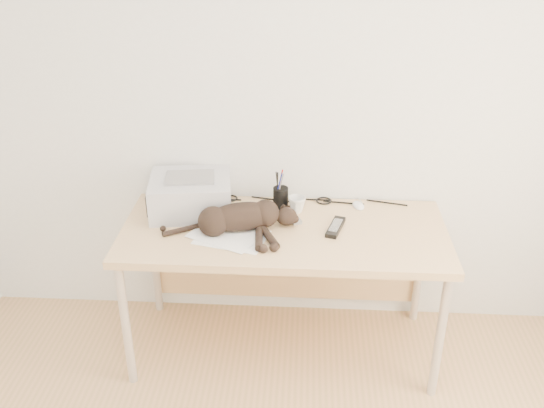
# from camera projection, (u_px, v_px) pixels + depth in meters

# --- Properties ---
(wall_back) EXTENTS (3.50, 0.00, 3.50)m
(wall_back) POSITION_uv_depth(u_px,v_px,m) (288.00, 97.00, 3.04)
(wall_back) COLOR white
(wall_back) RESTS_ON floor
(desk) EXTENTS (1.60, 0.70, 0.74)m
(desk) POSITION_uv_depth(u_px,v_px,m) (285.00, 243.00, 3.11)
(desk) COLOR #DCBC80
(desk) RESTS_ON floor
(printer) EXTENTS (0.45, 0.40, 0.19)m
(printer) POSITION_uv_depth(u_px,v_px,m) (191.00, 194.00, 3.11)
(printer) COLOR silver
(printer) RESTS_ON desk
(papers) EXTENTS (0.42, 0.35, 0.01)m
(papers) POSITION_uv_depth(u_px,v_px,m) (229.00, 236.00, 2.91)
(papers) COLOR white
(papers) RESTS_ON desk
(cat) EXTENTS (0.67, 0.33, 0.15)m
(cat) POSITION_uv_depth(u_px,v_px,m) (238.00, 219.00, 2.93)
(cat) COLOR black
(cat) RESTS_ON desk
(mug) EXTENTS (0.13, 0.13, 0.08)m
(mug) POSITION_uv_depth(u_px,v_px,m) (297.00, 204.00, 3.12)
(mug) COLOR white
(mug) RESTS_ON desk
(pen_cup) EXTENTS (0.08, 0.08, 0.20)m
(pen_cup) POSITION_uv_depth(u_px,v_px,m) (281.00, 197.00, 3.16)
(pen_cup) COLOR black
(pen_cup) RESTS_ON desk
(remote_grey) EXTENTS (0.10, 0.17, 0.02)m
(remote_grey) POSITION_uv_depth(u_px,v_px,m) (293.00, 216.00, 3.07)
(remote_grey) COLOR gray
(remote_grey) RESTS_ON desk
(remote_black) EXTENTS (0.11, 0.21, 0.02)m
(remote_black) POSITION_uv_depth(u_px,v_px,m) (336.00, 227.00, 2.97)
(remote_black) COLOR black
(remote_black) RESTS_ON desk
(mouse) EXTENTS (0.08, 0.11, 0.03)m
(mouse) POSITION_uv_depth(u_px,v_px,m) (358.00, 204.00, 3.18)
(mouse) COLOR white
(mouse) RESTS_ON desk
(cable_tangle) EXTENTS (1.36, 0.09, 0.01)m
(cable_tangle) POSITION_uv_depth(u_px,v_px,m) (286.00, 200.00, 3.25)
(cable_tangle) COLOR black
(cable_tangle) RESTS_ON desk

